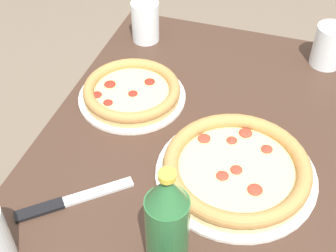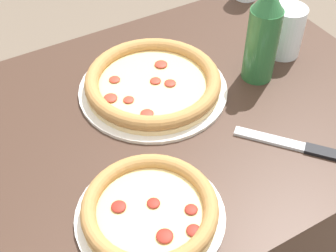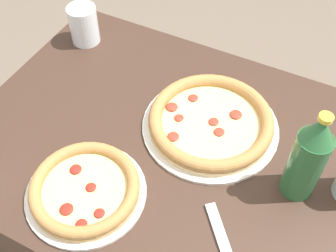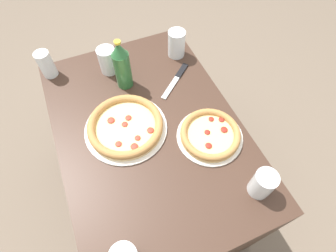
% 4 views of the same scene
% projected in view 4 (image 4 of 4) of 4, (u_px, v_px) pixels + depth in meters
% --- Properties ---
extents(ground_plane, '(8.00, 8.00, 0.00)m').
position_uv_depth(ground_plane, '(155.00, 187.00, 1.65)').
color(ground_plane, '#6B5B4C').
extents(table, '(1.06, 0.72, 0.70)m').
position_uv_depth(table, '(152.00, 163.00, 1.36)').
color(table, '#3D281E').
rests_on(table, ground_plane).
extents(pizza_margherita, '(0.33, 0.33, 0.05)m').
position_uv_depth(pizza_margherita, '(126.00, 126.00, 1.04)').
color(pizza_margherita, silver).
rests_on(pizza_margherita, table).
extents(pizza_veggie, '(0.26, 0.26, 0.04)m').
position_uv_depth(pizza_veggie, '(210.00, 135.00, 1.02)').
color(pizza_veggie, silver).
rests_on(pizza_veggie, table).
extents(glass_orange_juice, '(0.08, 0.08, 0.12)m').
position_uv_depth(glass_orange_juice, '(108.00, 62.00, 1.19)').
color(glass_orange_juice, white).
rests_on(glass_orange_juice, table).
extents(glass_lemonade, '(0.07, 0.07, 0.13)m').
position_uv_depth(glass_lemonade, '(47.00, 65.00, 1.18)').
color(glass_lemonade, white).
rests_on(glass_lemonade, table).
extents(glass_iced_tea, '(0.08, 0.08, 0.11)m').
position_uv_depth(glass_iced_tea, '(262.00, 184.00, 0.88)').
color(glass_iced_tea, white).
rests_on(glass_iced_tea, table).
extents(glass_cola, '(0.08, 0.08, 0.13)m').
position_uv_depth(glass_cola, '(177.00, 44.00, 1.24)').
color(glass_cola, white).
rests_on(glass_cola, table).
extents(beer_bottle, '(0.07, 0.07, 0.24)m').
position_uv_depth(beer_bottle, '(122.00, 66.00, 1.10)').
color(beer_bottle, '#286033').
rests_on(beer_bottle, table).
extents(knife, '(0.17, 0.19, 0.01)m').
position_uv_depth(knife, '(176.00, 79.00, 1.20)').
color(knife, black).
rests_on(knife, table).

